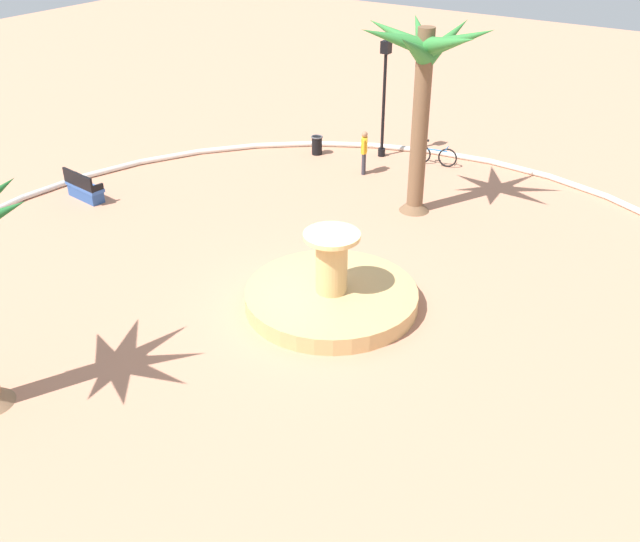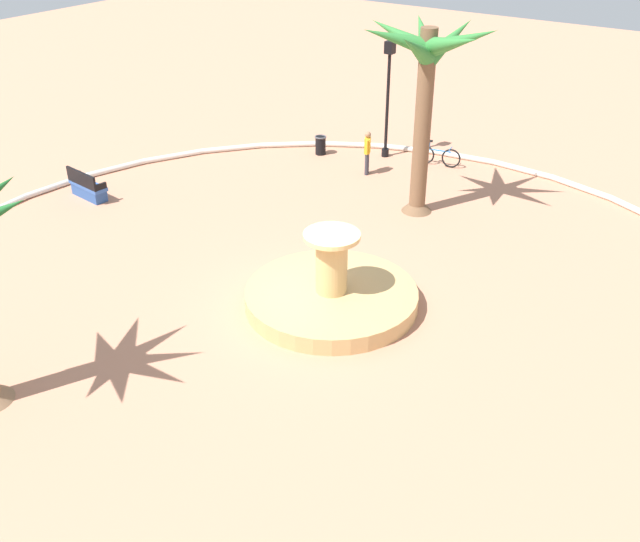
{
  "view_description": "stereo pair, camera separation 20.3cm",
  "coord_description": "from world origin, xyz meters",
  "px_view_note": "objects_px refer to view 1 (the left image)",
  "views": [
    {
      "loc": [
        -8.87,
        13.19,
        10.07
      ],
      "look_at": [
        -0.11,
        -0.06,
        1.0
      ],
      "focal_mm": 40.8,
      "sensor_mm": 36.0,
      "label": 1
    },
    {
      "loc": [
        -9.04,
        13.08,
        10.07
      ],
      "look_at": [
        -0.11,
        -0.06,
        1.0
      ],
      "focal_mm": 40.8,
      "sensor_mm": 36.0,
      "label": 2
    }
  ],
  "objects_px": {
    "fountain": "(331,295)",
    "bicycle_red_frame": "(434,155)",
    "palm_tree_near_fountain": "(423,74)",
    "bench_west": "(84,189)",
    "lamppost": "(384,89)",
    "trash_bin": "(317,145)",
    "person_cyclist_helmet": "(364,150)"
  },
  "relations": [
    {
      "from": "trash_bin",
      "to": "person_cyclist_helmet",
      "type": "bearing_deg",
      "value": 163.97
    },
    {
      "from": "palm_tree_near_fountain",
      "to": "person_cyclist_helmet",
      "type": "distance_m",
      "value": 5.0
    },
    {
      "from": "palm_tree_near_fountain",
      "to": "bicycle_red_frame",
      "type": "distance_m",
      "value": 5.85
    },
    {
      "from": "fountain",
      "to": "bicycle_red_frame",
      "type": "distance_m",
      "value": 10.61
    },
    {
      "from": "bench_west",
      "to": "person_cyclist_helmet",
      "type": "relative_size",
      "value": 1.03
    },
    {
      "from": "bicycle_red_frame",
      "to": "bench_west",
      "type": "bearing_deg",
      "value": 47.86
    },
    {
      "from": "fountain",
      "to": "lamppost",
      "type": "height_order",
      "value": "lamppost"
    },
    {
      "from": "trash_bin",
      "to": "person_cyclist_helmet",
      "type": "xyz_separation_m",
      "value": [
        -2.53,
        0.73,
        0.51
      ]
    },
    {
      "from": "bicycle_red_frame",
      "to": "person_cyclist_helmet",
      "type": "distance_m",
      "value": 2.86
    },
    {
      "from": "lamppost",
      "to": "trash_bin",
      "type": "bearing_deg",
      "value": 29.02
    },
    {
      "from": "fountain",
      "to": "bench_west",
      "type": "distance_m",
      "value": 10.61
    },
    {
      "from": "bicycle_red_frame",
      "to": "fountain",
      "type": "bearing_deg",
      "value": 101.42
    },
    {
      "from": "fountain",
      "to": "trash_bin",
      "type": "bearing_deg",
      "value": -54.38
    },
    {
      "from": "palm_tree_near_fountain",
      "to": "trash_bin",
      "type": "height_order",
      "value": "palm_tree_near_fountain"
    },
    {
      "from": "bench_west",
      "to": "fountain",
      "type": "bearing_deg",
      "value": 174.29
    },
    {
      "from": "bicycle_red_frame",
      "to": "person_cyclist_helmet",
      "type": "xyz_separation_m",
      "value": [
        1.76,
        2.2,
        0.51
      ]
    },
    {
      "from": "palm_tree_near_fountain",
      "to": "bicycle_red_frame",
      "type": "bearing_deg",
      "value": -73.05
    },
    {
      "from": "trash_bin",
      "to": "bicycle_red_frame",
      "type": "distance_m",
      "value": 4.54
    },
    {
      "from": "bench_west",
      "to": "trash_bin",
      "type": "relative_size",
      "value": 2.26
    },
    {
      "from": "fountain",
      "to": "lamppost",
      "type": "distance_m",
      "value": 11.22
    },
    {
      "from": "palm_tree_near_fountain",
      "to": "bench_west",
      "type": "relative_size",
      "value": 3.69
    },
    {
      "from": "fountain",
      "to": "trash_bin",
      "type": "xyz_separation_m",
      "value": [
        6.39,
        -8.93,
        0.08
      ]
    },
    {
      "from": "fountain",
      "to": "bicycle_red_frame",
      "type": "bearing_deg",
      "value": -78.58
    },
    {
      "from": "lamppost",
      "to": "bicycle_red_frame",
      "type": "height_order",
      "value": "lamppost"
    },
    {
      "from": "lamppost",
      "to": "bench_west",
      "type": "bearing_deg",
      "value": 55.05
    },
    {
      "from": "fountain",
      "to": "lamppost",
      "type": "bearing_deg",
      "value": -67.5
    },
    {
      "from": "fountain",
      "to": "bicycle_red_frame",
      "type": "height_order",
      "value": "fountain"
    },
    {
      "from": "fountain",
      "to": "person_cyclist_helmet",
      "type": "distance_m",
      "value": 9.08
    },
    {
      "from": "trash_bin",
      "to": "bench_west",
      "type": "bearing_deg",
      "value": 62.15
    },
    {
      "from": "bicycle_red_frame",
      "to": "person_cyclist_helmet",
      "type": "bearing_deg",
      "value": 51.24
    },
    {
      "from": "palm_tree_near_fountain",
      "to": "bench_west",
      "type": "xyz_separation_m",
      "value": [
        9.68,
        5.32,
        -4.11
      ]
    },
    {
      "from": "bench_west",
      "to": "lamppost",
      "type": "relative_size",
      "value": 0.37
    }
  ]
}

